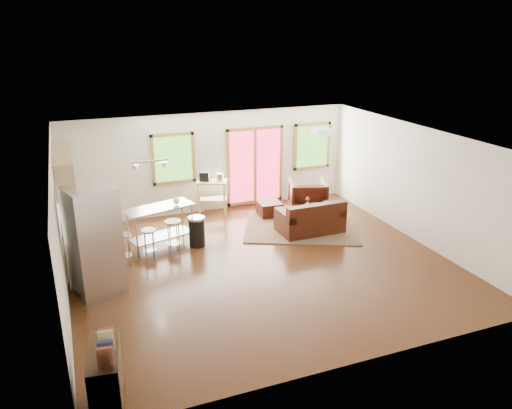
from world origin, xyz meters
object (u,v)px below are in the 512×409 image
object	(u,v)px
island	(160,219)
coffee_table	(301,208)
armchair	(308,195)
ottoman	(269,209)
kitchen_cart	(211,186)
loveseat	(311,220)
rug	(301,227)
refrigerator	(94,240)

from	to	relation	value
island	coffee_table	bearing A→B (deg)	4.93
armchair	ottoman	distance (m)	1.08
armchair	kitchen_cart	bearing A→B (deg)	1.18
loveseat	armchair	xyz separation A→B (m)	(0.55, 1.26, 0.17)
rug	ottoman	world-z (taller)	ottoman
refrigerator	rug	bearing A→B (deg)	-1.78
refrigerator	island	world-z (taller)	refrigerator
ottoman	island	world-z (taller)	island
rug	armchair	size ratio (longest dim) A/B	2.79
kitchen_cart	ottoman	bearing A→B (deg)	-25.77
armchair	coffee_table	bearing A→B (deg)	66.18
coffee_table	island	bearing A→B (deg)	-175.07
island	kitchen_cart	xyz separation A→B (m)	(1.62, 1.53, 0.14)
rug	armchair	world-z (taller)	armchair
loveseat	ottoman	bearing A→B (deg)	108.61
rug	island	bearing A→B (deg)	177.39
rug	loveseat	world-z (taller)	loveseat
coffee_table	kitchen_cart	world-z (taller)	kitchen_cart
island	kitchen_cart	size ratio (longest dim) A/B	1.38
refrigerator	kitchen_cart	size ratio (longest dim) A/B	1.75
island	kitchen_cart	world-z (taller)	kitchen_cart
rug	loveseat	xyz separation A→B (m)	(0.08, -0.34, 0.30)
coffee_table	armchair	xyz separation A→B (m)	(0.43, 0.46, 0.16)
rug	refrigerator	distance (m)	5.13
coffee_table	refrigerator	size ratio (longest dim) A/B	0.54
coffee_table	ottoman	distance (m)	0.84
armchair	ottoman	xyz separation A→B (m)	(-1.03, 0.11, -0.29)
ottoman	kitchen_cart	distance (m)	1.61
refrigerator	armchair	bearing A→B (deg)	5.15
kitchen_cart	loveseat	bearing A→B (deg)	-47.85
rug	armchair	distance (m)	1.21
ottoman	refrigerator	size ratio (longest dim) A/B	0.28
kitchen_cart	coffee_table	bearing A→B (deg)	-32.06
loveseat	coffee_table	size ratio (longest dim) A/B	1.40
rug	armchair	xyz separation A→B (m)	(0.62, 0.92, 0.47)
rug	refrigerator	size ratio (longest dim) A/B	1.34
refrigerator	island	xyz separation A→B (m)	(1.46, 1.55, -0.36)
rug	island	size ratio (longest dim) A/B	1.70
coffee_table	refrigerator	bearing A→B (deg)	-159.75
coffee_table	island	xyz separation A→B (m)	(-3.57, -0.31, 0.32)
rug	island	xyz separation A→B (m)	(-3.38, 0.15, 0.63)
armchair	loveseat	bearing A→B (deg)	85.40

